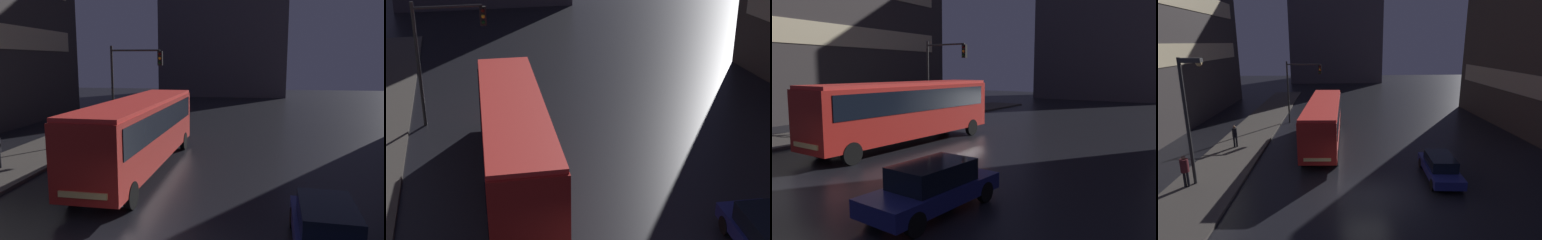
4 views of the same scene
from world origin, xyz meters
The scene contains 9 objects.
ground_plane centered at (0.00, 0.00, 0.00)m, with size 120.00×120.00×0.00m, color black.
sidewalk_left centered at (-9.00, 10.00, 0.07)m, with size 4.00×48.00×0.15m.
building_far_backdrop centered at (-1.08, 50.97, 12.65)m, with size 18.07×12.00×25.31m.
bus_near centered at (-2.50, 8.87, 2.10)m, with size 2.92×12.13×3.41m.
car_taxi centered at (4.60, 1.91, 0.74)m, with size 2.04×4.58×1.44m.
pedestrian_near centered at (-9.25, 7.81, 1.14)m, with size 0.50×0.50×1.69m.
pedestrian_mid centered at (-9.90, 1.30, 1.27)m, with size 0.61×0.61×1.83m.
traffic_light_main centered at (-5.05, 15.43, 4.17)m, with size 3.43×0.35×6.14m.
street_lamp_sidewalk centered at (-9.36, 1.68, 4.86)m, with size 1.25×0.36×7.03m.
Camera 4 is at (-1.66, -14.36, 7.93)m, focal length 28.00 mm.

